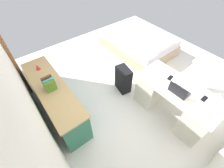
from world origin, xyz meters
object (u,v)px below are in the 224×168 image
object	(u,v)px
cell_phone_by_mouse	(170,78)
laptop	(179,91)
bed	(138,42)
desk_lamp	(218,98)
computer_mouse	(166,82)
credenza	(56,100)
cell_phone_near_laptop	(204,99)
desk	(174,101)
suitcase_black	(123,79)
office_chair	(198,80)
figurine_small	(37,67)

from	to	relation	value
cell_phone_by_mouse	laptop	bearing A→B (deg)	135.57
bed	desk_lamp	xyz separation A→B (m)	(-2.46, 1.01, 0.75)
computer_mouse	desk_lamp	distance (m)	0.78
credenza	cell_phone_near_laptop	distance (m)	2.54
desk	suitcase_black	world-z (taller)	desk
office_chair	cell_phone_by_mouse	xyz separation A→B (m)	(0.25, 0.71, 0.32)
suitcase_black	computer_mouse	size ratio (longest dim) A/B	5.93
office_chair	cell_phone_by_mouse	size ratio (longest dim) A/B	6.91
figurine_small	desk_lamp	bearing A→B (deg)	-144.68
credenza	figurine_small	size ratio (longest dim) A/B	16.36
office_chair	figurine_small	xyz separation A→B (m)	(1.90, 2.48, 0.37)
office_chair	figurine_small	bearing A→B (deg)	52.54
laptop	cell_phone_by_mouse	distance (m)	0.35
computer_mouse	desk_lamp	world-z (taller)	desk_lamp
suitcase_black	figurine_small	bearing A→B (deg)	67.65
credenza	figurine_small	bearing A→B (deg)	0.16
computer_mouse	cell_phone_near_laptop	xyz separation A→B (m)	(-0.59, -0.20, -0.01)
computer_mouse	cell_phone_by_mouse	distance (m)	0.16
credenza	computer_mouse	world-z (taller)	computer_mouse
credenza	bed	xyz separation A→B (m)	(0.59, -2.73, -0.13)
desk	figurine_small	xyz separation A→B (m)	(1.91, 1.70, 0.41)
desk	suitcase_black	bearing A→B (deg)	16.47
desk	office_chair	bearing A→B (deg)	-89.35
suitcase_black	figurine_small	distance (m)	1.71
computer_mouse	cell_phone_by_mouse	world-z (taller)	computer_mouse
laptop	computer_mouse	bearing A→B (deg)	-7.11
suitcase_black	computer_mouse	bearing A→B (deg)	-154.73
cell_phone_near_laptop	desk_lamp	xyz separation A→B (m)	(-0.14, 0.10, 0.25)
office_chair	cell_phone_by_mouse	world-z (taller)	office_chair
desk	office_chair	size ratio (longest dim) A/B	1.55
credenza	desk_lamp	xyz separation A→B (m)	(-1.87, -1.71, 0.62)
laptop	figurine_small	xyz separation A→B (m)	(1.95, 1.59, 0.01)
bed	laptop	world-z (taller)	laptop
cell_phone_by_mouse	desk_lamp	size ratio (longest dim) A/B	0.39
laptop	computer_mouse	xyz separation A→B (m)	(0.26, -0.03, -0.03)
credenza	desk_lamp	bearing A→B (deg)	-137.50
bed	computer_mouse	bearing A→B (deg)	147.25
laptop	figurine_small	world-z (taller)	laptop
desk	bed	xyz separation A→B (m)	(1.95, -1.03, -0.14)
office_chair	credenza	world-z (taller)	office_chair
laptop	cell_phone_by_mouse	xyz separation A→B (m)	(0.29, -0.19, -0.04)
laptop	figurine_small	bearing A→B (deg)	39.15
desk	suitcase_black	distance (m)	1.10
office_chair	desk_lamp	size ratio (longest dim) A/B	2.72
suitcase_black	figurine_small	world-z (taller)	figurine_small
office_chair	cell_phone_by_mouse	bearing A→B (deg)	70.89
cell_phone_near_laptop	office_chair	bearing A→B (deg)	-62.05
bed	cell_phone_by_mouse	size ratio (longest dim) A/B	14.27
office_chair	cell_phone_by_mouse	distance (m)	0.81
credenza	cell_phone_near_laptop	bearing A→B (deg)	-133.57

